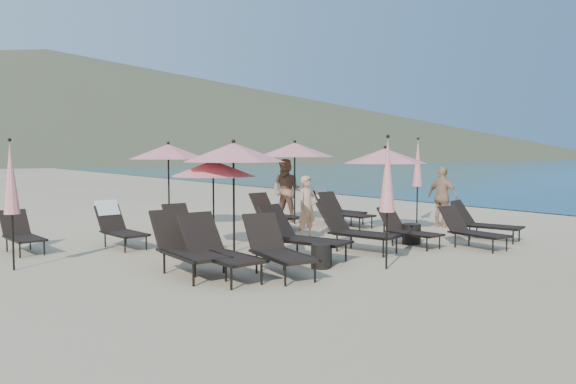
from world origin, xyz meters
TOP-DOWN VIEW (x-y plane):
  - ground at (0.00, 0.00)m, footprint 800.00×800.00m
  - volcanic_headland at (71.37, 302.62)m, footprint 690.00×690.00m
  - lounger_0 at (-4.25, 0.69)m, footprint 0.72×1.85m
  - lounger_1 at (-3.94, 0.12)m, footprint 0.79×1.85m
  - lounger_2 at (-2.99, -0.25)m, footprint 0.88×1.81m
  - lounger_3 at (-0.32, 0.71)m, footprint 1.15×1.91m
  - lounger_4 at (2.05, -0.48)m, footprint 0.61×1.55m
  - lounger_5 at (3.24, 0.04)m, footprint 1.07×1.73m
  - lounger_6 at (-6.15, 4.72)m, footprint 0.71×1.54m
  - lounger_7 at (-4.26, 4.20)m, footprint 0.77×1.67m
  - lounger_8 at (-2.98, 3.37)m, footprint 0.63×1.61m
  - lounger_9 at (0.30, 4.71)m, footprint 0.82×1.73m
  - lounger_10 at (2.12, 3.84)m, footprint 0.84×1.74m
  - lounger_11 at (2.50, 4.70)m, footprint 0.82×1.77m
  - lounger_12 at (-1.82, 0.63)m, footprint 1.26×1.94m
  - lounger_13 at (1.05, 0.48)m, footprint 0.69×1.53m
  - umbrella_open_0 at (-2.79, 2.43)m, footprint 1.86×1.86m
  - umbrella_open_1 at (-2.48, 2.12)m, footprint 2.22×2.22m
  - umbrella_open_2 at (1.90, 2.04)m, footprint 2.12×2.12m
  - umbrella_open_3 at (-2.13, 6.29)m, footprint 2.24×2.24m
  - umbrella_open_4 at (1.37, 5.20)m, footprint 2.30×2.30m
  - umbrella_closed_0 at (-1.12, -1.01)m, footprint 0.28×0.28m
  - umbrella_closed_1 at (4.48, 3.24)m, footprint 0.30×0.30m
  - umbrella_closed_2 at (-6.63, 2.79)m, footprint 0.28×0.28m
  - side_table_0 at (-2.04, -0.26)m, footprint 0.36×0.36m
  - side_table_1 at (1.40, 0.67)m, footprint 0.43×0.43m
  - beachgoer_a at (-0.14, 2.63)m, footprint 0.61×0.45m
  - beachgoer_b at (1.43, 5.71)m, footprint 1.07×1.16m
  - beachgoer_c at (4.36, 2.19)m, footprint 0.43×1.02m

SIDE VIEW (x-z plane):
  - ground at x=0.00m, z-range 0.00..0.00m
  - side_table_0 at x=-2.04m, z-range 0.00..0.44m
  - side_table_1 at x=1.40m, z-range 0.00..0.46m
  - lounger_13 at x=1.05m, z-range -0.03..0.83m
  - lounger_6 at x=-6.15m, z-range -0.03..0.83m
  - lounger_4 at x=2.05m, z-range -0.03..0.86m
  - lounger_8 at x=-2.98m, z-range -0.03..0.89m
  - lounger_5 at x=3.24m, z-range -0.03..0.90m
  - lounger_9 at x=0.30m, z-range -0.03..0.93m
  - lounger_10 at x=2.12m, z-range -0.03..0.93m
  - lounger_2 at x=-2.99m, z-range -0.03..0.97m
  - lounger_3 at x=-0.32m, z-range -0.03..1.00m
  - lounger_7 at x=-4.26m, z-range -0.02..0.99m
  - lounger_12 at x=-1.82m, z-range -0.03..1.01m
  - lounger_1 at x=-3.94m, z-range -0.03..1.01m
  - lounger_0 at x=-4.25m, z-range -0.03..1.03m
  - lounger_11 at x=2.50m, z-range -0.02..1.04m
  - beachgoer_a at x=-0.14m, z-range 0.00..1.55m
  - beachgoer_c at x=4.36m, z-range 0.00..1.73m
  - beachgoer_b at x=1.43m, z-range 0.00..1.91m
  - umbrella_closed_2 at x=-6.63m, z-range 0.46..2.82m
  - umbrella_closed_0 at x=-1.12m, z-range 0.48..2.90m
  - umbrella_open_0 at x=-2.79m, z-range 0.77..2.77m
  - umbrella_closed_1 at x=4.48m, z-range 0.50..3.06m
  - umbrella_open_2 at x=1.90m, z-range 0.88..3.16m
  - umbrella_open_1 at x=-2.48m, z-range 0.92..3.30m
  - umbrella_open_3 at x=-2.13m, z-range 0.92..3.33m
  - umbrella_open_4 at x=1.37m, z-range 0.95..3.42m
  - volcanic_headland at x=71.37m, z-range -1.01..53.99m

